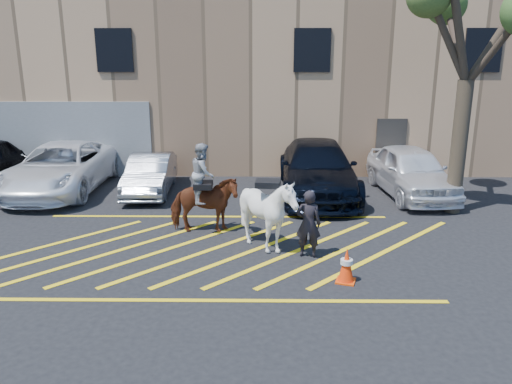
{
  "coord_description": "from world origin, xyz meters",
  "views": [
    {
      "loc": [
        1.22,
        -11.32,
        4.53
      ],
      "look_at": [
        1.09,
        0.2,
        1.3
      ],
      "focal_mm": 35.0,
      "sensor_mm": 36.0,
      "label": 1
    }
  ],
  "objects_px": {
    "saddled_white": "(268,213)",
    "traffic_cone": "(346,265)",
    "car_silver_sedan": "(150,174)",
    "mounted_bay": "(204,197)",
    "handler": "(308,224)",
    "car_white_pickup": "(61,168)",
    "car_white_suv": "(411,171)",
    "car_blue_suv": "(317,169)",
    "tree": "(474,7)"
  },
  "relations": [
    {
      "from": "saddled_white",
      "to": "traffic_cone",
      "type": "distance_m",
      "value": 2.38
    },
    {
      "from": "car_silver_sedan",
      "to": "mounted_bay",
      "type": "height_order",
      "value": "mounted_bay"
    },
    {
      "from": "handler",
      "to": "traffic_cone",
      "type": "relative_size",
      "value": 2.16
    },
    {
      "from": "car_white_pickup",
      "to": "car_white_suv",
      "type": "bearing_deg",
      "value": -1.46
    },
    {
      "from": "car_white_pickup",
      "to": "car_blue_suv",
      "type": "bearing_deg",
      "value": -1.52
    },
    {
      "from": "car_blue_suv",
      "to": "saddled_white",
      "type": "height_order",
      "value": "saddled_white"
    },
    {
      "from": "handler",
      "to": "traffic_cone",
      "type": "xyz_separation_m",
      "value": [
        0.67,
        -1.33,
        -0.42
      ]
    },
    {
      "from": "mounted_bay",
      "to": "car_blue_suv",
      "type": "bearing_deg",
      "value": 48.38
    },
    {
      "from": "car_white_suv",
      "to": "mounted_bay",
      "type": "bearing_deg",
      "value": -155.09
    },
    {
      "from": "handler",
      "to": "car_silver_sedan",
      "type": "bearing_deg",
      "value": -39.18
    },
    {
      "from": "car_white_pickup",
      "to": "car_silver_sedan",
      "type": "relative_size",
      "value": 1.49
    },
    {
      "from": "car_white_suv",
      "to": "tree",
      "type": "relative_size",
      "value": 0.64
    },
    {
      "from": "saddled_white",
      "to": "car_white_pickup",
      "type": "bearing_deg",
      "value": 142.93
    },
    {
      "from": "handler",
      "to": "mounted_bay",
      "type": "relative_size",
      "value": 0.67
    },
    {
      "from": "handler",
      "to": "tree",
      "type": "bearing_deg",
      "value": -134.02
    },
    {
      "from": "car_silver_sedan",
      "to": "mounted_bay",
      "type": "xyz_separation_m",
      "value": [
        2.22,
        -3.81,
        0.32
      ]
    },
    {
      "from": "car_silver_sedan",
      "to": "traffic_cone",
      "type": "xyz_separation_m",
      "value": [
        5.43,
        -6.69,
        -0.27
      ]
    },
    {
      "from": "car_blue_suv",
      "to": "traffic_cone",
      "type": "relative_size",
      "value": 8.0
    },
    {
      "from": "car_white_suv",
      "to": "traffic_cone",
      "type": "distance_m",
      "value": 7.26
    },
    {
      "from": "traffic_cone",
      "to": "tree",
      "type": "xyz_separation_m",
      "value": [
        3.88,
        4.72,
        5.33
      ]
    },
    {
      "from": "car_white_pickup",
      "to": "car_silver_sedan",
      "type": "xyz_separation_m",
      "value": [
        3.03,
        -0.19,
        -0.16
      ]
    },
    {
      "from": "car_white_suv",
      "to": "handler",
      "type": "height_order",
      "value": "car_white_suv"
    },
    {
      "from": "car_white_pickup",
      "to": "car_silver_sedan",
      "type": "distance_m",
      "value": 3.04
    },
    {
      "from": "handler",
      "to": "tree",
      "type": "height_order",
      "value": "tree"
    },
    {
      "from": "handler",
      "to": "saddled_white",
      "type": "distance_m",
      "value": 0.99
    },
    {
      "from": "tree",
      "to": "car_white_suv",
      "type": "bearing_deg",
      "value": 112.15
    },
    {
      "from": "car_white_pickup",
      "to": "tree",
      "type": "distance_m",
      "value": 13.45
    },
    {
      "from": "car_white_suv",
      "to": "car_white_pickup",
      "type": "bearing_deg",
      "value": 173.34
    },
    {
      "from": "car_white_pickup",
      "to": "handler",
      "type": "relative_size",
      "value": 3.63
    },
    {
      "from": "car_white_pickup",
      "to": "handler",
      "type": "distance_m",
      "value": 9.57
    },
    {
      "from": "car_white_pickup",
      "to": "tree",
      "type": "xyz_separation_m",
      "value": [
        12.34,
        -2.16,
        4.9
      ]
    },
    {
      "from": "saddled_white",
      "to": "traffic_cone",
      "type": "relative_size",
      "value": 2.51
    },
    {
      "from": "car_silver_sedan",
      "to": "car_white_suv",
      "type": "relative_size",
      "value": 0.82
    },
    {
      "from": "car_white_suv",
      "to": "mounted_bay",
      "type": "height_order",
      "value": "mounted_bay"
    },
    {
      "from": "car_blue_suv",
      "to": "car_white_suv",
      "type": "relative_size",
      "value": 1.24
    },
    {
      "from": "car_blue_suv",
      "to": "car_white_suv",
      "type": "xyz_separation_m",
      "value": [
        3.04,
        -0.08,
        -0.05
      ]
    },
    {
      "from": "car_silver_sedan",
      "to": "traffic_cone",
      "type": "distance_m",
      "value": 8.62
    },
    {
      "from": "car_blue_suv",
      "to": "mounted_bay",
      "type": "bearing_deg",
      "value": -130.97
    },
    {
      "from": "saddled_white",
      "to": "car_silver_sedan",
      "type": "bearing_deg",
      "value": 127.52
    },
    {
      "from": "car_silver_sedan",
      "to": "tree",
      "type": "height_order",
      "value": "tree"
    },
    {
      "from": "car_white_suv",
      "to": "traffic_cone",
      "type": "height_order",
      "value": "car_white_suv"
    },
    {
      "from": "car_white_suv",
      "to": "tree",
      "type": "xyz_separation_m",
      "value": [
        0.74,
        -1.81,
        4.89
      ]
    },
    {
      "from": "car_white_pickup",
      "to": "handler",
      "type": "height_order",
      "value": "car_white_pickup"
    },
    {
      "from": "traffic_cone",
      "to": "tree",
      "type": "distance_m",
      "value": 8.11
    },
    {
      "from": "car_white_pickup",
      "to": "handler",
      "type": "bearing_deg",
      "value": -35.23
    },
    {
      "from": "handler",
      "to": "mounted_bay",
      "type": "height_order",
      "value": "mounted_bay"
    },
    {
      "from": "mounted_bay",
      "to": "traffic_cone",
      "type": "height_order",
      "value": "mounted_bay"
    },
    {
      "from": "saddled_white",
      "to": "tree",
      "type": "bearing_deg",
      "value": 29.04
    },
    {
      "from": "saddled_white",
      "to": "tree",
      "type": "height_order",
      "value": "tree"
    },
    {
      "from": "car_white_pickup",
      "to": "handler",
      "type": "xyz_separation_m",
      "value": [
        7.79,
        -5.56,
        -0.01
      ]
    }
  ]
}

